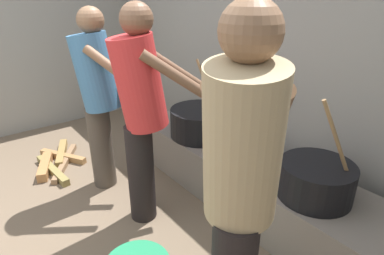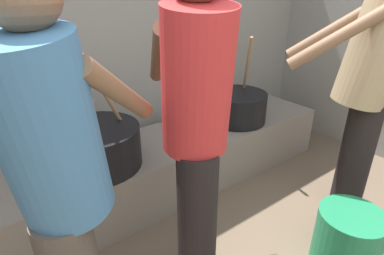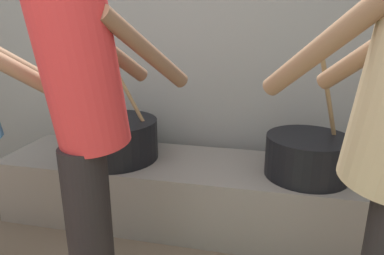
% 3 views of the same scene
% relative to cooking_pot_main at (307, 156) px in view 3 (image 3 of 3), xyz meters
% --- Properties ---
extents(block_enclosure_rear, '(4.87, 0.20, 1.98)m').
position_rel_cooking_pot_main_xyz_m(block_enclosure_rear, '(-1.08, 0.56, 0.45)').
color(block_enclosure_rear, gray).
rests_on(block_enclosure_rear, ground_plane).
extents(hearth_ledge, '(2.64, 0.60, 0.42)m').
position_rel_cooking_pot_main_xyz_m(hearth_ledge, '(-0.60, 0.04, -0.33)').
color(hearth_ledge, slate).
rests_on(hearth_ledge, ground_plane).
extents(cooking_pot_main, '(0.47, 0.47, 0.69)m').
position_rel_cooking_pot_main_xyz_m(cooking_pot_main, '(0.00, 0.00, 0.00)').
color(cooking_pot_main, black).
rests_on(cooking_pot_main, hearth_ledge).
extents(cooking_pot_secondary, '(0.55, 0.55, 0.71)m').
position_rel_cooking_pot_main_xyz_m(cooking_pot_secondary, '(-1.19, 0.01, 0.01)').
color(cooking_pot_secondary, black).
rests_on(cooking_pot_secondary, hearth_ledge).
extents(cook_in_red_shirt, '(0.58, 0.74, 1.60)m').
position_rel_cooking_pot_main_xyz_m(cook_in_red_shirt, '(-0.96, -0.70, 0.38)').
color(cook_in_red_shirt, black).
rests_on(cook_in_red_shirt, ground_plane).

